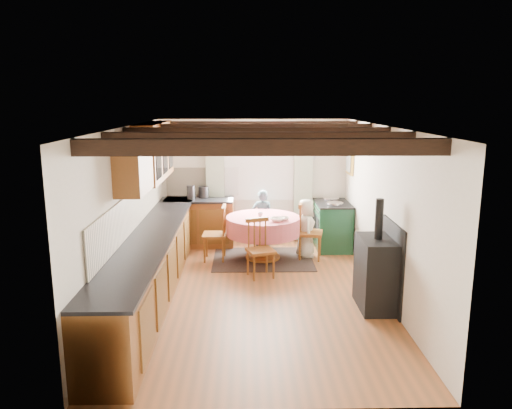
{
  "coord_description": "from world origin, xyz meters",
  "views": [
    {
      "loc": [
        -0.16,
        -6.72,
        2.75
      ],
      "look_at": [
        0.0,
        0.8,
        1.15
      ],
      "focal_mm": 34.48,
      "sensor_mm": 36.0,
      "label": 1
    }
  ],
  "objects_px": {
    "chair_right": "(310,231)",
    "aga_range": "(332,225)",
    "cast_iron_stove": "(377,254)",
    "child_far": "(262,218)",
    "dining_table": "(263,238)",
    "cup": "(260,215)",
    "chair_near": "(261,249)",
    "chair_left": "(214,233)",
    "child_right": "(306,228)"
  },
  "relations": [
    {
      "from": "chair_right",
      "to": "aga_range",
      "type": "bearing_deg",
      "value": -26.26
    },
    {
      "from": "chair_right",
      "to": "chair_left",
      "type": "bearing_deg",
      "value": 103.33
    },
    {
      "from": "chair_right",
      "to": "cup",
      "type": "relative_size",
      "value": 11.19
    },
    {
      "from": "chair_left",
      "to": "chair_right",
      "type": "xyz_separation_m",
      "value": [
        1.68,
        0.05,
        0.02
      ]
    },
    {
      "from": "chair_near",
      "to": "chair_left",
      "type": "bearing_deg",
      "value": 113.44
    },
    {
      "from": "aga_range",
      "to": "chair_right",
      "type": "bearing_deg",
      "value": -127.91
    },
    {
      "from": "chair_right",
      "to": "dining_table",
      "type": "bearing_deg",
      "value": 104.91
    },
    {
      "from": "chair_right",
      "to": "child_right",
      "type": "height_order",
      "value": "child_right"
    },
    {
      "from": "chair_right",
      "to": "aga_range",
      "type": "xyz_separation_m",
      "value": [
        0.5,
        0.64,
        -0.06
      ]
    },
    {
      "from": "dining_table",
      "to": "chair_near",
      "type": "distance_m",
      "value": 0.87
    },
    {
      "from": "child_far",
      "to": "child_right",
      "type": "bearing_deg",
      "value": 145.96
    },
    {
      "from": "dining_table",
      "to": "cup",
      "type": "relative_size",
      "value": 14.2
    },
    {
      "from": "dining_table",
      "to": "child_right",
      "type": "bearing_deg",
      "value": 10.7
    },
    {
      "from": "chair_right",
      "to": "child_far",
      "type": "relative_size",
      "value": 0.92
    },
    {
      "from": "chair_near",
      "to": "cup",
      "type": "height_order",
      "value": "chair_near"
    },
    {
      "from": "aga_range",
      "to": "child_far",
      "type": "distance_m",
      "value": 1.32
    },
    {
      "from": "child_far",
      "to": "chair_right",
      "type": "bearing_deg",
      "value": 144.57
    },
    {
      "from": "chair_left",
      "to": "cup",
      "type": "xyz_separation_m",
      "value": [
        0.8,
        -0.02,
        0.33
      ]
    },
    {
      "from": "chair_near",
      "to": "child_far",
      "type": "distance_m",
      "value": 1.67
    },
    {
      "from": "child_right",
      "to": "child_far",
      "type": "bearing_deg",
      "value": 46.4
    },
    {
      "from": "dining_table",
      "to": "cast_iron_stove",
      "type": "bearing_deg",
      "value": -55.18
    },
    {
      "from": "dining_table",
      "to": "chair_right",
      "type": "height_order",
      "value": "chair_right"
    },
    {
      "from": "cast_iron_stove",
      "to": "cup",
      "type": "relative_size",
      "value": 16.65
    },
    {
      "from": "aga_range",
      "to": "chair_near",
      "type": "bearing_deg",
      "value": -132.05
    },
    {
      "from": "dining_table",
      "to": "cast_iron_stove",
      "type": "distance_m",
      "value": 2.55
    },
    {
      "from": "dining_table",
      "to": "cast_iron_stove",
      "type": "xyz_separation_m",
      "value": [
        1.44,
        -2.07,
        0.36
      ]
    },
    {
      "from": "chair_right",
      "to": "cast_iron_stove",
      "type": "xyz_separation_m",
      "value": [
        0.61,
        -2.12,
        0.25
      ]
    },
    {
      "from": "dining_table",
      "to": "aga_range",
      "type": "relative_size",
      "value": 1.32
    },
    {
      "from": "chair_left",
      "to": "chair_right",
      "type": "bearing_deg",
      "value": 93.88
    },
    {
      "from": "aga_range",
      "to": "cup",
      "type": "distance_m",
      "value": 1.59
    },
    {
      "from": "child_far",
      "to": "cup",
      "type": "relative_size",
      "value": 12.23
    },
    {
      "from": "chair_right",
      "to": "cup",
      "type": "bearing_deg",
      "value": 106.19
    },
    {
      "from": "chair_right",
      "to": "child_right",
      "type": "bearing_deg",
      "value": 47.49
    },
    {
      "from": "chair_left",
      "to": "child_far",
      "type": "relative_size",
      "value": 0.89
    },
    {
      "from": "cast_iron_stove",
      "to": "child_far",
      "type": "distance_m",
      "value": 3.21
    },
    {
      "from": "dining_table",
      "to": "chair_left",
      "type": "height_order",
      "value": "chair_left"
    },
    {
      "from": "cup",
      "to": "chair_left",
      "type": "bearing_deg",
      "value": 178.5
    },
    {
      "from": "child_right",
      "to": "cast_iron_stove",
      "type": "bearing_deg",
      "value": -165.46
    },
    {
      "from": "chair_left",
      "to": "child_right",
      "type": "bearing_deg",
      "value": 97.39
    },
    {
      "from": "aga_range",
      "to": "cup",
      "type": "xyz_separation_m",
      "value": [
        -1.38,
        -0.71,
        0.37
      ]
    },
    {
      "from": "child_far",
      "to": "cup",
      "type": "xyz_separation_m",
      "value": [
        -0.07,
        -0.82,
        0.26
      ]
    },
    {
      "from": "chair_left",
      "to": "chair_right",
      "type": "relative_size",
      "value": 0.97
    },
    {
      "from": "aga_range",
      "to": "cup",
      "type": "relative_size",
      "value": 10.76
    },
    {
      "from": "cup",
      "to": "cast_iron_stove",
      "type": "bearing_deg",
      "value": -54.02
    },
    {
      "from": "chair_right",
      "to": "cast_iron_stove",
      "type": "relative_size",
      "value": 0.67
    },
    {
      "from": "cast_iron_stove",
      "to": "child_far",
      "type": "relative_size",
      "value": 1.36
    },
    {
      "from": "chair_left",
      "to": "dining_table",
      "type": "bearing_deg",
      "value": 92.31
    },
    {
      "from": "aga_range",
      "to": "cast_iron_stove",
      "type": "relative_size",
      "value": 0.65
    },
    {
      "from": "dining_table",
      "to": "chair_right",
      "type": "xyz_separation_m",
      "value": [
        0.84,
        0.05,
        0.12
      ]
    },
    {
      "from": "dining_table",
      "to": "chair_near",
      "type": "relative_size",
      "value": 1.37
    }
  ]
}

